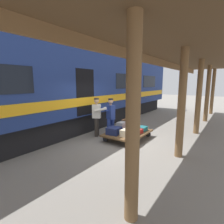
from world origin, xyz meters
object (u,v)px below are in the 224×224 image
at_px(suitcase_slate_roller, 121,129).
at_px(porter_in_overalls, 110,116).
at_px(suitcase_cream_canvas, 128,133).
at_px(suitcase_teal_softside, 141,128).
at_px(suitcase_red_plastic, 135,131).
at_px(luggage_cart, 128,133).
at_px(suitcase_gray_aluminum, 122,124).
at_px(suitcase_brown_leather, 128,121).
at_px(suitcase_navy_fabric, 114,131).
at_px(porter_by_door, 97,116).
at_px(train_car, 63,89).
at_px(suitcase_maroon_trunk, 128,126).

bearing_deg(suitcase_slate_roller, porter_in_overalls, 23.66).
bearing_deg(suitcase_cream_canvas, suitcase_teal_softside, -90.00).
distance_m(suitcase_red_plastic, suitcase_cream_canvas, 0.55).
height_order(luggage_cart, suitcase_teal_softside, suitcase_teal_softside).
xyz_separation_m(suitcase_gray_aluminum, porter_in_overalls, (0.46, 0.21, 0.33)).
bearing_deg(suitcase_brown_leather, suitcase_cream_canvas, 119.62).
bearing_deg(suitcase_navy_fabric, suitcase_cream_canvas, 180.00).
xyz_separation_m(luggage_cart, porter_by_door, (1.35, 0.38, 0.66)).
height_order(suitcase_brown_leather, suitcase_gray_aluminum, suitcase_brown_leather).
distance_m(train_car, suitcase_brown_leather, 3.51).
bearing_deg(suitcase_red_plastic, porter_by_door, 12.67).
height_order(suitcase_red_plastic, suitcase_gray_aluminum, suitcase_gray_aluminum).
bearing_deg(porter_in_overalls, suitcase_maroon_trunk, -120.34).
xyz_separation_m(suitcase_maroon_trunk, porter_by_door, (1.02, 0.93, 0.51)).
xyz_separation_m(luggage_cart, suitcase_teal_softside, (-0.32, -0.55, 0.13)).
bearing_deg(porter_by_door, suitcase_slate_roller, -159.84).
bearing_deg(suitcase_gray_aluminum, porter_by_door, 20.74).
distance_m(suitcase_maroon_trunk, suitcase_cream_canvas, 1.28).
relative_size(luggage_cart, porter_by_door, 1.18).
bearing_deg(suitcase_cream_canvas, suitcase_maroon_trunk, -59.55).
relative_size(suitcase_maroon_trunk, suitcase_brown_leather, 1.19).
bearing_deg(suitcase_navy_fabric, suitcase_maroon_trunk, -90.00).
bearing_deg(suitcase_teal_softside, porter_in_overalls, 34.42).
xyz_separation_m(luggage_cart, suitcase_maroon_trunk, (0.32, -0.55, 0.15)).
distance_m(suitcase_cream_canvas, suitcase_navy_fabric, 0.65).
relative_size(suitcase_gray_aluminum, porter_by_door, 0.23).
xyz_separation_m(suitcase_cream_canvas, porter_by_door, (1.67, -0.18, 0.48)).
xyz_separation_m(suitcase_navy_fabric, suitcase_brown_leather, (-0.01, -1.13, 0.18)).
xyz_separation_m(suitcase_brown_leather, porter_in_overalls, (0.44, 0.77, 0.30)).
bearing_deg(suitcase_maroon_trunk, train_car, 20.82).
height_order(luggage_cart, porter_in_overalls, porter_in_overalls).
relative_size(suitcase_brown_leather, porter_in_overalls, 0.31).
relative_size(train_car, suitcase_brown_leather, 37.72).
bearing_deg(suitcase_gray_aluminum, suitcase_navy_fabric, 87.26).
bearing_deg(train_car, suitcase_red_plastic, -170.88).
xyz_separation_m(suitcase_cream_canvas, suitcase_navy_fabric, (0.65, 0.00, 0.00)).
bearing_deg(train_car, suitcase_maroon_trunk, -159.18).
distance_m(suitcase_slate_roller, suitcase_brown_leather, 0.62).
relative_size(train_car, suitcase_red_plastic, 33.49).
bearing_deg(suitcase_brown_leather, porter_in_overalls, 60.20).
height_order(suitcase_cream_canvas, suitcase_teal_softside, suitcase_cream_canvas).
bearing_deg(suitcase_teal_softside, suitcase_navy_fabric, 59.55).
xyz_separation_m(suitcase_teal_softside, suitcase_gray_aluminum, (0.62, 0.53, 0.20)).
xyz_separation_m(train_car, suitcase_brown_leather, (-2.99, -1.16, -1.44)).
bearing_deg(suitcase_gray_aluminum, porter_in_overalls, 24.71).
relative_size(suitcase_red_plastic, suitcase_cream_canvas, 1.18).
distance_m(suitcase_red_plastic, suitcase_brown_leather, 0.90).
relative_size(suitcase_red_plastic, suitcase_gray_aluminum, 1.52).
distance_m(suitcase_navy_fabric, suitcase_gray_aluminum, 0.59).
bearing_deg(train_car, porter_in_overalls, -171.24).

